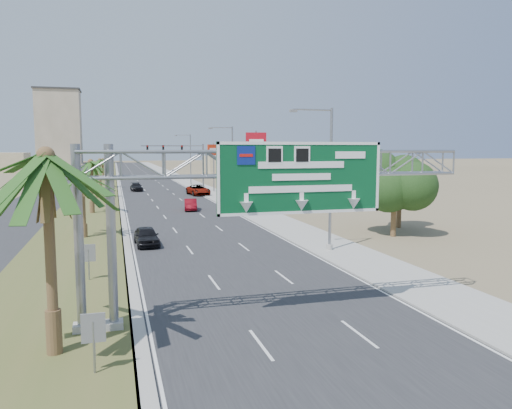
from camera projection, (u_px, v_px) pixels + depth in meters
The scene contains 29 objects.
road at pixel (145, 179), 117.40m from camera, with size 12.00×300.00×0.02m, color #28282B.
sidewalk_right at pixel (182, 179), 119.70m from camera, with size 4.00×300.00×0.10m, color #9E9B93.
median_grass at pixel (101, 180), 114.67m from camera, with size 7.00×300.00×0.12m, color #515C28.
opposing_road at pixel (69, 181), 112.77m from camera, with size 8.00×300.00×0.02m, color #28282B.
sign_gantry at pixel (263, 177), 20.78m from camera, with size 16.75×1.24×7.50m.
palm_near at pixel (46, 157), 16.63m from camera, with size 5.70×5.70×8.35m.
palm_row_b at pixel (82, 178), 39.71m from camera, with size 3.99×3.99×5.95m.
palm_row_c at pixel (91, 163), 54.92m from camera, with size 3.99×3.99×6.75m.
palm_row_d at pixel (96, 168), 72.27m from camera, with size 3.99×3.99×5.45m.
palm_row_e at pixel (100, 160), 90.35m from camera, with size 3.99×3.99×6.15m.
palm_row_f at pixel (103, 160), 114.29m from camera, with size 3.99×3.99×5.75m.
streetlight_near at pixel (328, 185), 34.75m from camera, with size 3.27×0.44×10.00m.
streetlight_mid at pixel (231, 169), 63.42m from camera, with size 3.27×0.44×10.00m.
streetlight_far at pixel (190, 162), 97.83m from camera, with size 3.27×0.44×10.00m.
signal_mast at pixel (191, 163), 81.92m from camera, with size 10.28×0.71×8.00m.
store_building at pixel (300, 181), 81.10m from camera, with size 18.00×10.00×4.00m, color tan.
oak_near at pixel (395, 182), 40.68m from camera, with size 4.50×4.50×6.80m.
oak_far at pixel (400, 186), 45.40m from camera, with size 3.50×3.50×5.60m.
median_signback_a at pixel (93, 333), 15.71m from camera, with size 0.75×0.08×2.08m.
median_signback_b at pixel (88, 256), 26.99m from camera, with size 0.75×0.08×2.08m.
tower_distant at pixel (59, 127), 240.56m from camera, with size 20.00×16.00×35.00m, color gray.
building_distant_right at pixel (238, 164), 153.95m from camera, with size 20.00×12.00×5.00m, color tan.
car_left_lane at pixel (146, 236), 37.21m from camera, with size 1.65×4.11×1.40m, color black.
car_mid_lane at pixel (191, 205), 58.52m from camera, with size 1.42×4.07×1.34m, color maroon.
car_right_lane at pixel (198, 190), 77.54m from camera, with size 2.68×5.80×1.61m, color gray.
car_far at pixel (136, 187), 85.06m from camera, with size 1.90×4.69×1.36m, color black.
pole_sign_red_near at pixel (256, 148), 58.14m from camera, with size 2.42×0.71×9.29m.
pole_sign_blue at pixel (252, 167), 67.49m from camera, with size 2.01×0.83×6.64m.
pole_sign_red_far at pixel (214, 154), 82.88m from camera, with size 2.18×0.98×8.11m.
Camera 1 is at (-7.02, -9.98, 7.22)m, focal length 35.00 mm.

